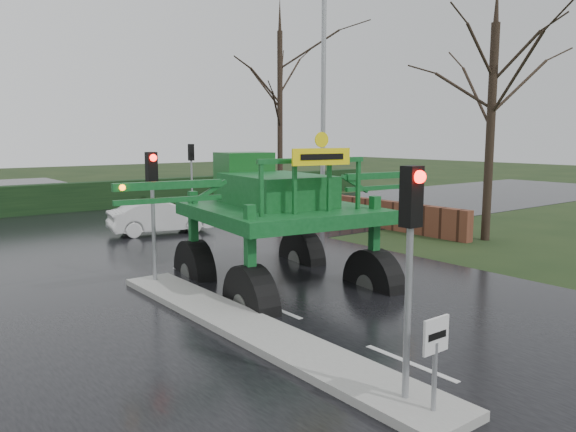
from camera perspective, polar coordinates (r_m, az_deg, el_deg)
ground at (r=10.30m, az=12.26°, el=-14.49°), size 140.00×140.00×0.00m
road_main at (r=18.07m, az=-12.86°, el=-4.62°), size 14.00×80.00×0.02m
road_cross at (r=23.56m, az=-19.05°, el=-1.91°), size 80.00×12.00×0.02m
median_island at (r=11.54m, az=-3.79°, el=-11.35°), size 1.20×10.00×0.16m
hedge_row at (r=31.09m, az=-23.90°, el=1.56°), size 44.00×0.90×1.50m
brick_wall at (r=28.56m, az=1.23°, el=1.43°), size 0.40×20.00×1.20m
keep_left_sign at (r=8.09m, az=14.76°, el=-12.92°), size 0.50×0.07×1.35m
traffic_signal_near at (r=7.99m, az=12.36°, el=-1.71°), size 0.26×0.33×3.52m
traffic_signal_mid at (r=14.88m, az=-13.62°, el=2.74°), size 0.26×0.33×3.52m
traffic_signal_far at (r=29.53m, az=-9.80°, el=5.41°), size 0.26×0.33×3.52m
street_light_right at (r=23.90m, az=3.05°, el=13.06°), size 3.85×0.30×10.00m
tree_right_near at (r=22.41m, az=20.01°, el=10.89°), size 5.60×5.60×9.64m
tree_right_far at (r=33.94m, az=-0.82°, el=12.47°), size 7.00×7.00×12.05m
crop_sprayer at (r=12.86m, az=-4.38°, el=1.17°), size 8.93×6.09×5.02m
white_sedan at (r=23.37m, az=-12.73°, el=-1.75°), size 4.30×2.13×1.36m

